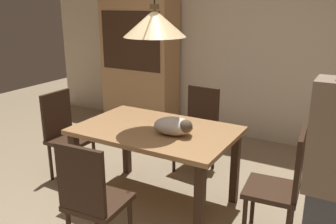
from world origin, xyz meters
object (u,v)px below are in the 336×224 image
object	(u,v)px
chair_far_back	(198,125)
chair_left_side	(65,132)
pendant_lamp	(155,23)
hutch_bookcase	(140,68)
cat_sleeping	(175,126)
dining_table	(156,139)
chair_near_front	(92,197)
chair_right_side	(283,182)

from	to	relation	value
chair_far_back	chair_left_side	size ratio (longest dim) A/B	1.00
pendant_lamp	hutch_bookcase	bearing A→B (deg)	127.49
chair_left_side	hutch_bookcase	xyz separation A→B (m)	(-0.26, 1.81, 0.38)
cat_sleeping	dining_table	bearing A→B (deg)	166.41
hutch_bookcase	dining_table	bearing A→B (deg)	-52.51
chair_far_back	dining_table	bearing A→B (deg)	-90.43
chair_left_side	cat_sleeping	size ratio (longest dim) A/B	2.34
dining_table	cat_sleeping	size ratio (longest dim) A/B	3.53
chair_far_back	cat_sleeping	bearing A→B (deg)	-77.16
chair_far_back	chair_near_front	bearing A→B (deg)	-90.03
dining_table	chair_near_front	xyz separation A→B (m)	(0.01, -0.88, -0.14)
chair_far_back	chair_left_side	distance (m)	1.43
chair_right_side	chair_far_back	bearing A→B (deg)	142.17
chair_left_side	cat_sleeping	xyz separation A→B (m)	(1.35, -0.05, 0.32)
chair_right_side	chair_near_front	world-z (taller)	same
pendant_lamp	dining_table	bearing A→B (deg)	-96.24
dining_table	chair_left_side	distance (m)	1.14
dining_table	pendant_lamp	bearing A→B (deg)	83.76
dining_table	pendant_lamp	size ratio (longest dim) A/B	1.08
chair_near_front	hutch_bookcase	distance (m)	3.06
chair_near_front	pendant_lamp	size ratio (longest dim) A/B	0.72
chair_right_side	hutch_bookcase	size ratio (longest dim) A/B	0.50
cat_sleeping	hutch_bookcase	world-z (taller)	hutch_bookcase
chair_left_side	cat_sleeping	bearing A→B (deg)	-2.27
dining_table	chair_near_front	size ratio (longest dim) A/B	1.51
chair_near_front	hutch_bookcase	world-z (taller)	hutch_bookcase
dining_table	chair_right_side	size ratio (longest dim) A/B	1.51
dining_table	chair_right_side	world-z (taller)	chair_right_side
dining_table	pendant_lamp	distance (m)	1.01
chair_left_side	chair_near_front	bearing A→B (deg)	-37.77
pendant_lamp	chair_right_side	bearing A→B (deg)	0.37
chair_near_front	cat_sleeping	xyz separation A→B (m)	(0.21, 0.83, 0.32)
chair_right_side	pendant_lamp	size ratio (longest dim) A/B	0.72
chair_near_front	cat_sleeping	size ratio (longest dim) A/B	2.34
dining_table	chair_left_side	world-z (taller)	chair_left_side
chair_near_front	hutch_bookcase	bearing A→B (deg)	117.43
chair_far_back	pendant_lamp	xyz separation A→B (m)	(-0.01, -0.88, 1.15)
chair_left_side	cat_sleeping	distance (m)	1.38
dining_table	chair_near_front	distance (m)	0.89
dining_table	cat_sleeping	world-z (taller)	cat_sleeping
dining_table	pendant_lamp	xyz separation A→B (m)	(0.00, 0.00, 1.01)
chair_near_front	chair_left_side	xyz separation A→B (m)	(-1.13, 0.88, 0.00)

